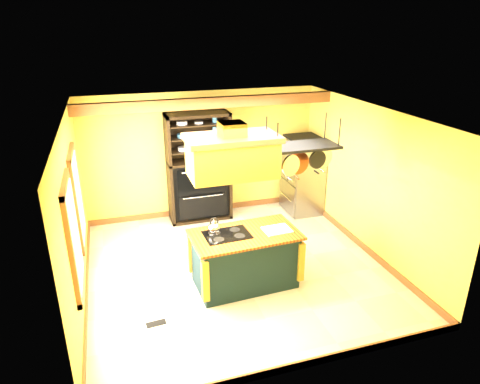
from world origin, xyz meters
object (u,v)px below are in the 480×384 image
range_hood (232,154)px  refrigerator (303,177)px  kitchen_island (245,258)px  pot_rack (301,153)px  hutch (199,179)px

range_hood → refrigerator: size_ratio=0.80×
kitchen_island → pot_rack: size_ratio=1.47×
refrigerator → hutch: hutch is taller
kitchen_island → hutch: (-0.13, 2.75, 0.42)m
refrigerator → hutch: bearing=171.2°
hutch → refrigerator: bearing=-8.8°
refrigerator → kitchen_island: bearing=-131.6°
pot_rack → kitchen_island: bearing=-179.2°
kitchen_island → refrigerator: 3.23m
range_hood → refrigerator: range_hood is taller
hutch → range_hood: bearing=-91.3°
kitchen_island → range_hood: range_hood is taller
pot_rack → hutch: size_ratio=0.51×
hutch → pot_rack: bearing=-69.2°
refrigerator → pot_rack: bearing=-117.1°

